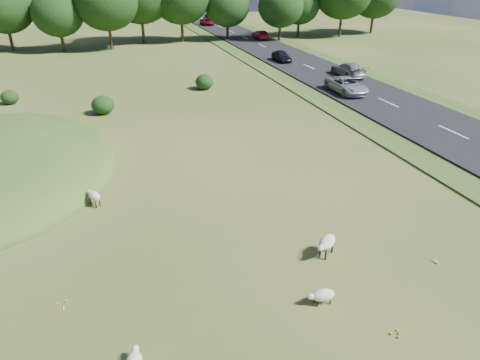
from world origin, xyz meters
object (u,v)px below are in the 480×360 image
Objects in this scene: car_4 at (282,56)px; car_6 at (347,85)px; sheep_0 at (322,295)px; sheep_1 at (327,243)px; car_5 at (210,15)px; car_3 at (260,35)px; car_2 at (207,22)px; sheep_3 at (94,196)px; car_1 at (348,69)px.

car_6 is at bearing -90.00° from car_4.
sheep_0 is 43.79m from car_4.
sheep_1 is (1.57, 2.61, 0.27)m from sheep_0.
sheep_1 is 0.29× the size of car_5.
car_3 is 32.64m from car_5.
sheep_3 is at bearing -108.84° from car_2.
car_5 is (18.01, 88.81, 0.24)m from sheep_1.
sheep_1 is 0.26× the size of car_1.
car_6 reaches higher than sheep_3.
car_1 is at bearing -85.53° from car_2.
car_3 is at bearing 90.00° from car_5.
car_1 is 10.59m from car_4.
car_4 reaches higher than car_2.
car_2 is (-3.80, 48.66, -0.09)m from car_1.
sheep_1 is at bearing -110.40° from car_4.
car_3 is at bearing -104.29° from sheep_0.
car_6 reaches higher than car_4.
sheep_0 is 36.63m from car_1.
car_4 is 15.90m from car_6.
sheep_1 is 12.17m from sheep_3.
sheep_3 is at bearing 36.97° from car_1.
car_6 is at bearing -157.92° from sheep_1.
car_4 is at bearing -145.84° from sheep_1.
car_1 reaches higher than car_3.
car_1 is 0.98× the size of car_6.
car_5 is at bearing -90.00° from car_3.
car_2 is (14.21, 77.01, 0.23)m from sheep_1.
sheep_0 is at bearing 57.69° from car_1.
car_6 is (0.00, -54.67, 0.07)m from car_2.
car_4 reaches higher than sheep_0.
sheep_0 is 61.95m from car_3.
car_1 is at bearing -118.18° from sheep_0.
car_1 is at bearing 90.00° from car_3.
sheep_1 is 40.79m from car_4.
car_3 reaches higher than sheep_0.
sheep_3 is 38.64m from car_4.
sheep_3 is 85.65m from car_5.
car_3 is at bearing 78.03° from car_4.
car_4 is at bearing -64.41° from sheep_3.
car_6 is (-3.80, -6.01, -0.02)m from car_1.
sheep_0 is 0.27× the size of car_3.
car_6 is at bearing -90.00° from car_2.
sheep_3 is (-9.44, 7.68, -0.10)m from sheep_1.
sheep_0 is 12.96m from sheep_3.
car_6 reaches higher than car_5.
car_4 is at bearing 90.00° from car_6.
car_3 is (3.80, -20.85, 0.02)m from car_2.
sheep_3 is 0.22× the size of car_6.
car_5 is at bearing 86.73° from car_6.
car_4 is (14.21, 38.23, 0.24)m from sheep_1.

